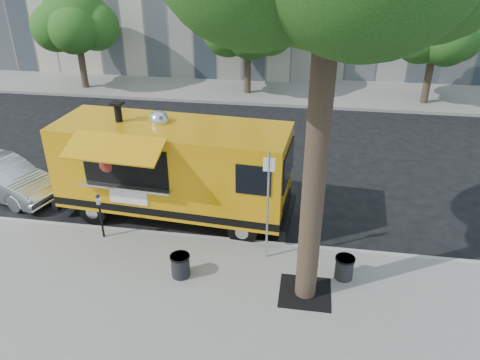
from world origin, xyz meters
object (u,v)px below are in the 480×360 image
object	(u,v)px
sedan	(4,178)
trash_bin_left	(180,265)
trash_bin_right	(344,267)
far_tree_a	(75,19)
food_truck	(172,168)
far_tree_c	(437,29)
parking_meter	(100,211)
sign_post	(268,200)
far_tree_b	(248,21)

from	to	relation	value
sedan	trash_bin_left	bearing A→B (deg)	-98.28
trash_bin_right	far_tree_a	bearing A→B (deg)	133.17
food_truck	trash_bin_left	bearing A→B (deg)	-66.82
far_tree_c	parking_meter	distance (m)	17.82
far_tree_c	trash_bin_left	xyz separation A→B (m)	(-8.43, -15.04, -3.25)
sign_post	trash_bin_left	distance (m)	2.65
sedan	trash_bin_right	distance (m)	11.04
far_tree_a	far_tree_c	bearing A→B (deg)	0.32
far_tree_a	trash_bin_right	world-z (taller)	far_tree_a
far_tree_a	trash_bin_right	bearing A→B (deg)	-46.83
trash_bin_left	far_tree_b	bearing A→B (deg)	92.11
far_tree_a	sedan	xyz separation A→B (m)	(2.80, -11.70, -3.14)
far_tree_c	food_truck	bearing A→B (deg)	-127.81
far_tree_b	parking_meter	world-z (taller)	far_tree_b
sedan	trash_bin_right	world-z (taller)	sedan
far_tree_b	trash_bin_left	world-z (taller)	far_tree_b
far_tree_c	parking_meter	bearing A→B (deg)	-128.66
sign_post	trash_bin_right	bearing A→B (deg)	-15.51
parking_meter	sedan	distance (m)	4.64
far_tree_c	trash_bin_left	bearing A→B (deg)	-119.28
far_tree_c	sedan	bearing A→B (deg)	-142.18
far_tree_b	parking_meter	xyz separation A→B (m)	(-2.00, -14.05, -2.85)
sign_post	trash_bin_right	size ratio (longest dim) A/B	5.16
sign_post	parking_meter	bearing A→B (deg)	177.48
food_truck	trash_bin_left	size ratio (longest dim) A/B	12.03
far_tree_b	trash_bin_left	size ratio (longest dim) A/B	9.31
far_tree_c	sedan	xyz separation A→B (m)	(-15.20, -11.80, -3.08)
far_tree_a	sign_post	world-z (taller)	far_tree_a
sedan	trash_bin_right	size ratio (longest dim) A/B	6.66
far_tree_c	sign_post	xyz separation A→B (m)	(-6.45, -13.95, -1.87)
far_tree_b	trash_bin_right	world-z (taller)	far_tree_b
trash_bin_right	trash_bin_left	bearing A→B (deg)	-172.04
parking_meter	sedan	xyz separation A→B (m)	(-4.20, 1.95, -0.34)
sign_post	parking_meter	size ratio (longest dim) A/B	2.25
sign_post	far_tree_a	bearing A→B (deg)	129.83
far_tree_c	trash_bin_right	xyz separation A→B (m)	(-4.50, -14.49, -3.26)
far_tree_b	trash_bin_right	xyz separation A→B (m)	(4.50, -14.79, -3.37)
food_truck	sign_post	bearing A→B (deg)	-26.92
trash_bin_right	parking_meter	bearing A→B (deg)	173.49
far_tree_b	food_truck	xyz separation A→B (m)	(-0.42, -12.45, -2.22)
sedan	trash_bin_right	bearing A→B (deg)	-86.81
trash_bin_left	trash_bin_right	size ratio (longest dim) A/B	1.02
sign_post	food_truck	distance (m)	3.49
parking_meter	trash_bin_right	size ratio (longest dim) A/B	2.30
sedan	parking_meter	bearing A→B (deg)	-97.59
food_truck	far_tree_b	bearing A→B (deg)	92.36
far_tree_a	sedan	size ratio (longest dim) A/B	1.38
far_tree_c	trash_bin_left	distance (m)	17.55
far_tree_a	food_truck	size ratio (longest dim) A/B	0.75
far_tree_b	far_tree_c	size ratio (longest dim) A/B	1.06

